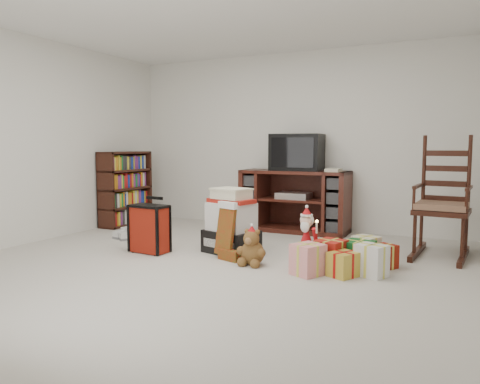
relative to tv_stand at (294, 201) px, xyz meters
The scene contains 13 objects.
room 2.36m from the tv_stand, 93.33° to the right, with size 5.01×5.01×2.51m.
tv_stand is the anchor object (origin of this frame).
bookshelf 2.52m from the tv_stand, 166.25° to the right, with size 0.30×0.90×1.09m.
rocking_chair 2.02m from the tv_stand, 19.34° to the right, with size 0.60×0.93×1.35m.
gift_pile 1.56m from the tv_stand, 96.71° to the right, with size 0.64×0.54×0.70m.
red_suitcase 2.19m from the tv_stand, 117.17° to the right, with size 0.42×0.25×0.62m.
stocking 1.81m from the tv_stand, 93.72° to the right, with size 0.28×0.12×0.61m, color #0B671B, non-canonical shape.
teddy_bear 1.97m from the tv_stand, 82.62° to the right, with size 0.24×0.21×0.36m.
santa_figurine 1.78m from the tv_stand, 66.47° to the right, with size 0.28×0.27×0.57m.
mrs_claus_figurine 1.27m from the tv_stand, 117.94° to the right, with size 0.29×0.27×0.59m.
sneaker_pair 2.29m from the tv_stand, 140.40° to the right, with size 0.37×0.28×0.09m.
gift_cluster 2.09m from the tv_stand, 55.41° to the right, with size 0.68×0.99×0.23m.
crt_television 0.67m from the tv_stand, 38.75° to the left, with size 0.71×0.54×0.50m.
Camera 1 is at (2.28, -3.87, 1.18)m, focal length 35.00 mm.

